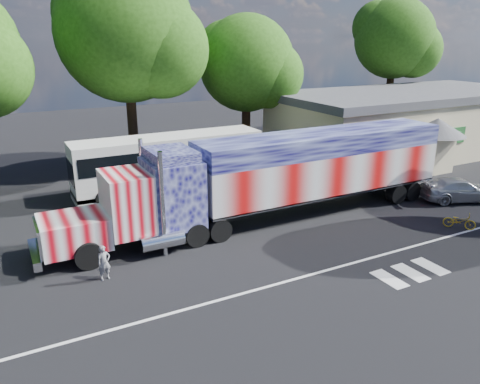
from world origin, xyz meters
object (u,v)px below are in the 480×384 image
coach_bus (170,162)px  parked_car (459,190)px  tree_n_mid (128,33)px  semi_truck (279,175)px  bicycle (460,221)px  tree_far_ne (396,39)px  woman (104,263)px  tree_ne_a (248,64)px

coach_bus → parked_car: (14.65, -10.18, -1.14)m
parked_car → tree_n_mid: bearing=65.4°
semi_truck → bicycle: (7.50, -5.58, -2.07)m
coach_bus → tree_far_ne: size_ratio=0.92×
parked_car → coach_bus: bearing=76.4°
semi_truck → tree_n_mid: bearing=107.2°
coach_bus → bicycle: bearing=-50.2°
semi_truck → tree_far_ne: tree_far_ne is taller
tree_far_ne → tree_n_mid: 26.72m
bicycle → woman: bearing=131.3°
semi_truck → coach_bus: bearing=114.5°
parked_car → bicycle: bearing=150.0°
woman → tree_ne_a: bearing=34.8°
parked_car → tree_far_ne: tree_far_ne is taller
tree_far_ne → tree_n_mid: bearing=-175.8°
semi_truck → bicycle: 9.58m
coach_bus → tree_n_mid: size_ratio=0.84×
parked_car → tree_ne_a: size_ratio=0.42×
coach_bus → semi_truck: bearing=-65.5°
tree_n_mid → woman: bearing=-110.7°
semi_truck → tree_ne_a: (5.36, 13.26, 4.89)m
coach_bus → tree_far_ne: bearing=15.8°
coach_bus → tree_n_mid: (-0.58, 5.46, 7.85)m
tree_ne_a → tree_n_mid: 9.67m
bicycle → tree_ne_a: (-2.14, 18.84, 6.97)m
woman → tree_ne_a: tree_ne_a is taller
parked_car → tree_n_mid: tree_n_mid is taller
tree_far_ne → tree_n_mid: (-26.64, -1.93, 0.49)m
tree_ne_a → tree_n_mid: size_ratio=0.77×
semi_truck → tree_far_ne: 27.93m
tree_ne_a → tree_far_ne: (17.25, 1.71, 1.81)m
woman → tree_far_ne: size_ratio=0.11×
semi_truck → tree_n_mid: (-4.03, 13.03, 7.19)m
bicycle → tree_far_ne: bearing=15.2°
bicycle → coach_bus: bearing=91.4°
woman → tree_n_mid: tree_n_mid is taller
tree_far_ne → tree_n_mid: tree_n_mid is taller
coach_bus → tree_far_ne: tree_far_ne is taller
parked_car → semi_truck: bearing=98.1°
coach_bus → tree_far_ne: 28.08m
tree_ne_a → tree_far_ne: 17.43m
tree_ne_a → tree_n_mid: bearing=-178.6°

